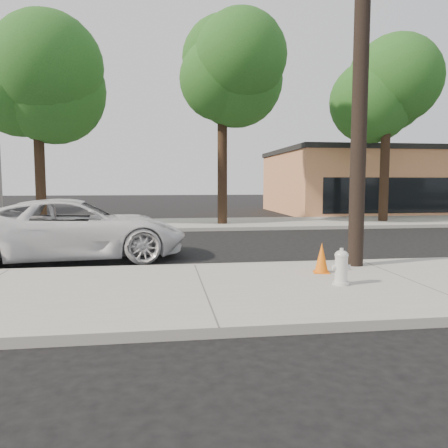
{
  "coord_description": "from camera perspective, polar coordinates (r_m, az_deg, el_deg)",
  "views": [
    {
      "loc": [
        -0.7,
        -11.94,
        2.02
      ],
      "look_at": [
        0.79,
        -1.35,
        1.0
      ],
      "focal_mm": 35.0,
      "sensor_mm": 36.0,
      "label": 1
    }
  ],
  "objects": [
    {
      "name": "building_main",
      "position": [
        32.55,
        22.95,
        4.98
      ],
      "size": [
        18.0,
        10.0,
        4.0
      ],
      "primitive_type": "cube",
      "color": "#C27A50",
      "rests_on": "ground"
    },
    {
      "name": "fire_hydrant",
      "position": [
        8.3,
        15.06,
        -5.58
      ],
      "size": [
        0.34,
        0.31,
        0.64
      ],
      "rotation": [
        0.0,
        0.0,
        -0.09
      ],
      "color": "silver",
      "rests_on": "near_sidewalk"
    },
    {
      "name": "traffic_cone",
      "position": [
        9.3,
        12.63,
        -4.37
      ],
      "size": [
        0.4,
        0.4,
        0.63
      ],
      "rotation": [
        0.0,
        0.0,
        -0.27
      ],
      "color": "orange",
      "rests_on": "near_sidewalk"
    },
    {
      "name": "tree_c",
      "position": [
        20.39,
        0.48,
        19.32
      ],
      "size": [
        4.96,
        4.8,
        9.55
      ],
      "color": "black",
      "rests_on": "far_sidewalk"
    },
    {
      "name": "near_sidewalk",
      "position": [
        7.91,
        -2.72,
        -8.79
      ],
      "size": [
        90.0,
        4.4,
        0.15
      ],
      "primitive_type": "cube",
      "color": "gray",
      "rests_on": "ground"
    },
    {
      "name": "ground",
      "position": [
        12.13,
        -4.6,
        -4.16
      ],
      "size": [
        120.0,
        120.0,
        0.0
      ],
      "primitive_type": "plane",
      "color": "black",
      "rests_on": "ground"
    },
    {
      "name": "police_cruiser",
      "position": [
        12.06,
        -18.88,
        -0.66
      ],
      "size": [
        6.05,
        3.38,
        1.6
      ],
      "primitive_type": "imported",
      "rotation": [
        0.0,
        0.0,
        1.7
      ],
      "color": "white",
      "rests_on": "ground"
    },
    {
      "name": "tree_d",
      "position": [
        23.09,
        21.17,
        15.93
      ],
      "size": [
        4.5,
        4.35,
        8.75
      ],
      "color": "black",
      "rests_on": "far_sidewalk"
    },
    {
      "name": "utility_pole",
      "position": [
        10.53,
        17.46,
        19.93
      ],
      "size": [
        1.4,
        0.34,
        9.0
      ],
      "color": "black",
      "rests_on": "near_sidewalk"
    },
    {
      "name": "curb_near",
      "position": [
        10.05,
        -3.88,
        -5.72
      ],
      "size": [
        90.0,
        0.12,
        0.16
      ],
      "primitive_type": "cube",
      "color": "#9E9B93",
      "rests_on": "ground"
    },
    {
      "name": "tree_b",
      "position": [
        21.05,
        -22.86,
        16.34
      ],
      "size": [
        4.34,
        4.2,
        8.45
      ],
      "color": "black",
      "rests_on": "far_sidewalk"
    },
    {
      "name": "far_sidewalk",
      "position": [
        20.54,
        -6.02,
        -0.02
      ],
      "size": [
        90.0,
        5.0,
        0.15
      ],
      "primitive_type": "cube",
      "color": "gray",
      "rests_on": "ground"
    }
  ]
}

